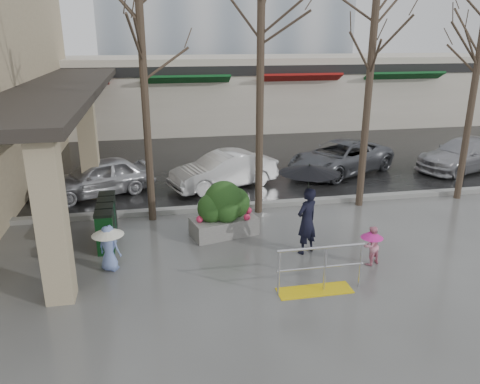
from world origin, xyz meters
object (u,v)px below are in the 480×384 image
object	(u,v)px
tree_west	(141,38)
car_c	(340,157)
tree_midwest	(261,32)
car_b	(224,170)
news_boxes	(107,221)
woman	(308,197)
tree_mideast	(372,46)
car_a	(98,177)
child_blue	(109,243)
car_d	(465,154)
planter	(224,209)
handrail	(318,275)
child_pink	(371,243)

from	to	relation	value
tree_west	car_c	distance (m)	9.28
tree_midwest	car_b	xyz separation A→B (m)	(-0.66, 2.60, -4.60)
news_boxes	woman	bearing A→B (deg)	-19.68
tree_mideast	car_b	bearing A→B (deg)	146.66
tree_west	woman	bearing A→B (deg)	-38.74
car_a	child_blue	bearing A→B (deg)	-15.27
tree_west	car_d	xyz separation A→B (m)	(12.39, 3.08, -4.45)
car_a	news_boxes	bearing A→B (deg)	-14.62
planter	handrail	bearing A→B (deg)	-66.15
tree_west	tree_midwest	xyz separation A→B (m)	(3.20, 0.00, 0.15)
tree_west	woman	xyz separation A→B (m)	(3.71, -2.97, -3.63)
child_blue	planter	world-z (taller)	planter
tree_midwest	planter	distance (m)	4.93
child_blue	car_a	distance (m)	5.63
news_boxes	car_d	world-z (taller)	car_d
child_pink	planter	size ratio (longest dim) A/B	0.50
handrail	tree_midwest	bearing A→B (deg)	91.91
tree_mideast	tree_west	bearing A→B (deg)	-180.00
car_b	car_c	world-z (taller)	same
car_c	car_d	size ratio (longest dim) A/B	1.04
tree_mideast	car_b	xyz separation A→B (m)	(-3.96, 2.60, -4.23)
car_d	tree_midwest	bearing A→B (deg)	-88.93
tree_mideast	car_c	distance (m)	5.60
tree_mideast	car_c	size ratio (longest dim) A/B	1.43
tree_west	tree_midwest	size ratio (longest dim) A/B	0.97
tree_midwest	planter	bearing A→B (deg)	-131.28
tree_mideast	child_blue	world-z (taller)	tree_mideast
woman	car_c	world-z (taller)	woman
woman	child_blue	bearing A→B (deg)	-29.18
child_blue	planter	distance (m)	3.26
handrail	news_boxes	world-z (taller)	news_boxes
tree_mideast	car_a	size ratio (longest dim) A/B	1.76
woman	planter	bearing A→B (deg)	-68.80
tree_west	news_boxes	size ratio (longest dim) A/B	3.53
tree_mideast	planter	world-z (taller)	tree_mideast
planter	car_c	world-z (taller)	planter
car_b	planter	bearing A→B (deg)	-28.67
tree_mideast	child_pink	world-z (taller)	tree_mideast
handrail	tree_midwest	distance (m)	6.83
handrail	news_boxes	distance (m)	5.73
tree_west	car_d	distance (m)	13.52
tree_midwest	car_b	distance (m)	5.33
child_pink	tree_midwest	bearing A→B (deg)	-85.70
tree_midwest	child_blue	world-z (taller)	tree_midwest
handrail	planter	bearing A→B (deg)	113.85
tree_midwest	child_blue	distance (m)	6.88
woman	car_b	distance (m)	5.76
car_a	car_c	size ratio (longest dim) A/B	0.82
news_boxes	child_blue	bearing A→B (deg)	-84.88
child_pink	car_a	size ratio (longest dim) A/B	0.26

